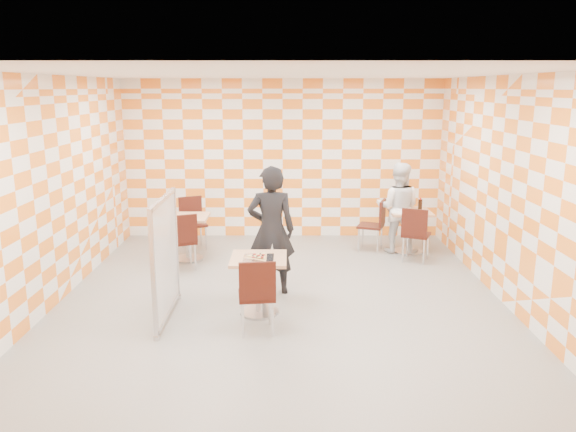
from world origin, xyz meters
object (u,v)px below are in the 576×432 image
object	(u,v)px
chair_empty_near	(183,237)
sport_bottle	(400,205)
main_table	(259,275)
chair_empty_far	(192,218)
man_white	(398,208)
chair_second_side	(376,221)
second_table	(409,224)
chair_second_front	(415,231)
soda_bottle	(420,205)
empty_table	(187,230)
partition	(166,258)
man_dark	(271,230)
chair_main_front	(257,291)

from	to	relation	value
chair_empty_near	sport_bottle	world-z (taller)	sport_bottle
main_table	chair_empty_far	size ratio (longest dim) A/B	0.81
man_white	chair_second_side	bearing A→B (deg)	9.84
chair_second_side	second_table	bearing A→B (deg)	-7.16
chair_second_front	soda_bottle	distance (m)	0.68
empty_table	sport_bottle	world-z (taller)	sport_bottle
chair_second_side	soda_bottle	bearing A→B (deg)	-6.13
second_table	chair_empty_far	xyz separation A→B (m)	(-3.84, 0.30, 0.04)
main_table	chair_second_front	xyz separation A→B (m)	(2.46, 2.15, 0.04)
second_table	sport_bottle	xyz separation A→B (m)	(-0.16, 0.05, 0.33)
second_table	soda_bottle	size ratio (longest dim) A/B	3.26
chair_second_front	empty_table	bearing A→B (deg)	177.50
sport_bottle	soda_bottle	xyz separation A→B (m)	(0.33, -0.06, 0.01)
chair_empty_near	chair_empty_far	size ratio (longest dim) A/B	1.00
man_white	sport_bottle	bearing A→B (deg)	-147.85
main_table	sport_bottle	distance (m)	3.65
empty_table	man_white	bearing A→B (deg)	7.32
chair_second_front	soda_bottle	world-z (taller)	soda_bottle
second_table	man_white	world-z (taller)	man_white
soda_bottle	man_white	bearing A→B (deg)	172.55
partition	sport_bottle	size ratio (longest dim) A/B	7.75
chair_second_front	chair_empty_near	size ratio (longest dim) A/B	1.00
empty_table	chair_second_front	size ratio (longest dim) A/B	0.81
second_table	man_dark	world-z (taller)	man_dark
chair_empty_near	man_white	size ratio (longest dim) A/B	0.58
chair_second_front	soda_bottle	xyz separation A→B (m)	(0.20, 0.58, 0.31)
chair_main_front	man_white	xyz separation A→B (m)	(2.28, 3.43, 0.25)
chair_second_front	sport_bottle	bearing A→B (deg)	102.07
partition	sport_bottle	world-z (taller)	partition
main_table	second_table	bearing A→B (deg)	47.72
main_table	empty_table	distance (m)	2.66
man_dark	chair_second_side	bearing A→B (deg)	-134.29
main_table	sport_bottle	xyz separation A→B (m)	(2.33, 2.79, 0.33)
empty_table	man_dark	bearing A→B (deg)	-46.90
chair_empty_far	soda_bottle	xyz separation A→B (m)	(4.01, -0.31, 0.31)
chair_empty_near	chair_empty_far	distance (m)	1.30
chair_second_side	man_white	bearing A→B (deg)	-4.79
partition	sport_bottle	distance (m)	4.54
second_table	chair_second_side	distance (m)	0.58
main_table	man_dark	bearing A→B (deg)	79.78
empty_table	second_table	bearing A→B (deg)	6.33
chair_empty_far	sport_bottle	bearing A→B (deg)	-3.83
chair_empty_far	partition	distance (m)	3.20
man_dark	second_table	bearing A→B (deg)	-143.26
chair_main_front	chair_empty_far	world-z (taller)	same
man_dark	soda_bottle	xyz separation A→B (m)	(2.52, 1.96, -0.05)
man_dark	soda_bottle	size ratio (longest dim) A/B	7.85
chair_main_front	chair_second_front	xyz separation A→B (m)	(2.45, 2.80, 0.00)
chair_empty_far	soda_bottle	distance (m)	4.03
chair_second_side	partition	distance (m)	4.26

